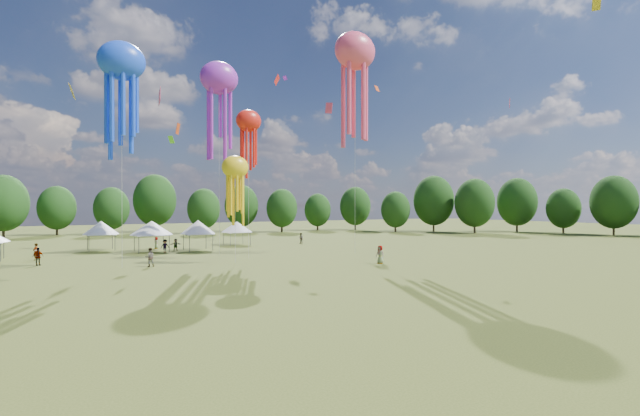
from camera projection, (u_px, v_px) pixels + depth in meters
ground at (530, 370)px, 16.96m from camera, size 300.00×300.00×0.00m
spectator_near at (150, 257)px, 45.61m from camera, size 0.95×0.76×1.90m
spectators_far at (196, 247)px, 58.03m from camera, size 37.01×30.74×1.92m
festival_tents at (137, 229)px, 60.78m from camera, size 36.69×11.46×4.16m
show_kites at (234, 90)px, 53.07m from camera, size 48.42×13.25×28.45m
treeline at (141, 203)px, 68.84m from camera, size 201.57×95.24×13.43m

